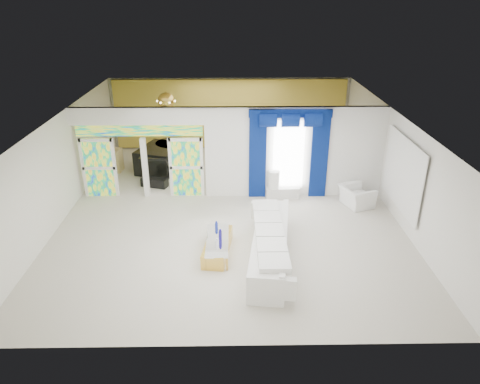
{
  "coord_description": "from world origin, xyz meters",
  "views": [
    {
      "loc": [
        0.11,
        -12.64,
        6.31
      ],
      "look_at": [
        0.3,
        -1.2,
        1.1
      ],
      "focal_mm": 33.35,
      "sensor_mm": 36.0,
      "label": 1
    }
  ],
  "objects_px": {
    "white_sofa": "(270,246)",
    "coffee_table": "(218,246)",
    "armchair": "(356,196)",
    "grand_piano": "(161,158)",
    "console_table": "(282,192)"
  },
  "relations": [
    {
      "from": "coffee_table",
      "to": "console_table",
      "type": "relative_size",
      "value": 1.55
    },
    {
      "from": "white_sofa",
      "to": "armchair",
      "type": "xyz_separation_m",
      "value": [
        2.99,
        3.06,
        -0.05
      ]
    },
    {
      "from": "white_sofa",
      "to": "grand_piano",
      "type": "relative_size",
      "value": 2.16
    },
    {
      "from": "coffee_table",
      "to": "armchair",
      "type": "relative_size",
      "value": 1.74
    },
    {
      "from": "white_sofa",
      "to": "grand_piano",
      "type": "height_order",
      "value": "grand_piano"
    },
    {
      "from": "white_sofa",
      "to": "armchair",
      "type": "relative_size",
      "value": 3.93
    },
    {
      "from": "console_table",
      "to": "white_sofa",
      "type": "bearing_deg",
      "value": -100.75
    },
    {
      "from": "coffee_table",
      "to": "grand_piano",
      "type": "bearing_deg",
      "value": 111.35
    },
    {
      "from": "white_sofa",
      "to": "coffee_table",
      "type": "distance_m",
      "value": 1.39
    },
    {
      "from": "coffee_table",
      "to": "white_sofa",
      "type": "bearing_deg",
      "value": -12.53
    },
    {
      "from": "console_table",
      "to": "grand_piano",
      "type": "height_order",
      "value": "grand_piano"
    },
    {
      "from": "armchair",
      "to": "grand_piano",
      "type": "distance_m",
      "value": 7.42
    },
    {
      "from": "white_sofa",
      "to": "grand_piano",
      "type": "xyz_separation_m",
      "value": [
        -3.69,
        6.28,
        0.08
      ]
    },
    {
      "from": "grand_piano",
      "to": "coffee_table",
      "type": "bearing_deg",
      "value": -51.09
    },
    {
      "from": "coffee_table",
      "to": "grand_piano",
      "type": "xyz_separation_m",
      "value": [
        -2.34,
        5.98,
        0.26
      ]
    }
  ]
}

